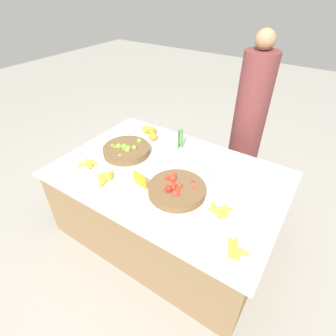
# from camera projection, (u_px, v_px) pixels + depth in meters

# --- Properties ---
(ground_plane) EXTENTS (12.00, 12.00, 0.00)m
(ground_plane) POSITION_uv_depth(u_px,v_px,m) (168.00, 228.00, 2.34)
(ground_plane) COLOR #A39E93
(market_table) EXTENTS (1.69, 1.14, 0.62)m
(market_table) POSITION_uv_depth(u_px,v_px,m) (168.00, 203.00, 2.15)
(market_table) COLOR olive
(market_table) RESTS_ON ground_plane
(lime_bowl) EXTENTS (0.39, 0.39, 0.10)m
(lime_bowl) POSITION_uv_depth(u_px,v_px,m) (126.00, 150.00, 2.17)
(lime_bowl) COLOR brown
(lime_bowl) RESTS_ON market_table
(tomato_basket) EXTENTS (0.39, 0.39, 0.10)m
(tomato_basket) POSITION_uv_depth(u_px,v_px,m) (177.00, 189.00, 1.78)
(tomato_basket) COLOR brown
(tomato_basket) RESTS_ON market_table
(orange_pile) EXTENTS (0.21, 0.16, 0.08)m
(orange_pile) POSITION_uv_depth(u_px,v_px,m) (151.00, 132.00, 2.40)
(orange_pile) COLOR orange
(orange_pile) RESTS_ON market_table
(metal_bowl) EXTENTS (0.35, 0.35, 0.06)m
(metal_bowl) POSITION_uv_depth(u_px,v_px,m) (234.00, 173.00, 1.92)
(metal_bowl) COLOR #B7B7BF
(metal_bowl) RESTS_ON market_table
(price_sign) EXTENTS (0.13, 0.03, 0.10)m
(price_sign) POSITION_uv_depth(u_px,v_px,m) (140.00, 180.00, 1.83)
(price_sign) COLOR orange
(price_sign) RESTS_ON market_table
(veg_bundle) EXTENTS (0.05, 0.07, 0.17)m
(veg_bundle) POSITION_uv_depth(u_px,v_px,m) (181.00, 139.00, 2.21)
(veg_bundle) COLOR #428438
(veg_bundle) RESTS_ON market_table
(banana_bunch_back_center) EXTENTS (0.15, 0.14, 0.03)m
(banana_bunch_back_center) POSITION_uv_depth(u_px,v_px,m) (88.00, 164.00, 2.04)
(banana_bunch_back_center) COLOR yellow
(banana_bunch_back_center) RESTS_ON market_table
(banana_bunch_middle_right) EXTENTS (0.15, 0.16, 0.04)m
(banana_bunch_middle_right) POSITION_uv_depth(u_px,v_px,m) (234.00, 249.00, 1.41)
(banana_bunch_middle_right) COLOR yellow
(banana_bunch_middle_right) RESTS_ON market_table
(banana_bunch_front_center) EXTENTS (0.13, 0.22, 0.06)m
(banana_bunch_front_center) POSITION_uv_depth(u_px,v_px,m) (105.00, 178.00, 1.89)
(banana_bunch_front_center) COLOR yellow
(banana_bunch_front_center) RESTS_ON market_table
(banana_bunch_front_left) EXTENTS (0.16, 0.16, 0.06)m
(banana_bunch_front_left) POSITION_uv_depth(u_px,v_px,m) (220.00, 211.00, 1.62)
(banana_bunch_front_left) COLOR yellow
(banana_bunch_front_left) RESTS_ON market_table
(vendor_person) EXTENTS (0.29, 0.29, 1.50)m
(vendor_person) POSITION_uv_depth(u_px,v_px,m) (248.00, 124.00, 2.44)
(vendor_person) COLOR brown
(vendor_person) RESTS_ON ground_plane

